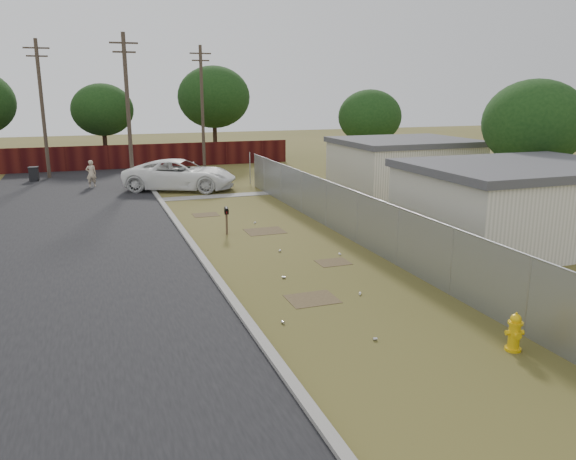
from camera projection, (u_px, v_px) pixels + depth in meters
name	position (u px, v px, depth m)	size (l,w,h in m)	color
ground	(281.00, 251.00, 20.79)	(120.00, 120.00, 0.00)	brown
street	(87.00, 218.00, 25.93)	(15.10, 60.00, 0.12)	black
chainlink_fence	(346.00, 218.00, 22.56)	(0.10, 27.06, 2.02)	gray
privacy_fence	(94.00, 158.00, 41.44)	(30.00, 0.12, 1.80)	#44120E
utility_poles	(128.00, 107.00, 37.32)	(12.60, 8.24, 9.00)	#4E4134
houses	(454.00, 182.00, 26.45)	(9.30, 17.24, 3.10)	silver
horizon_trees	(188.00, 106.00, 41.46)	(33.32, 31.94, 7.78)	black
fire_hydrant	(515.00, 333.00, 12.73)	(0.46, 0.46, 0.93)	#E3B30B
mailbox	(226.00, 213.00, 22.94)	(0.25, 0.50, 1.13)	brown
pickup_truck	(180.00, 175.00, 33.24)	(3.00, 6.51, 1.81)	white
pedestrian	(91.00, 174.00, 34.18)	(0.60, 0.40, 1.66)	#CBB494
trash_bin	(34.00, 174.00, 36.53)	(0.64, 0.71, 0.93)	black
scattered_litter	(306.00, 272.00, 18.21)	(4.04, 12.63, 0.07)	silver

